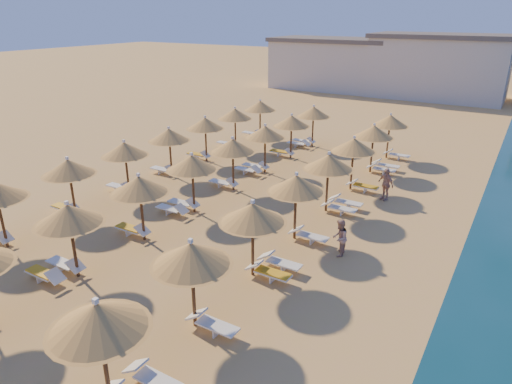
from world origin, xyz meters
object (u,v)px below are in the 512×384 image
Objects in this scene: parasol_row_west at (167,174)px; beachgoer_c at (386,184)px; beachgoer_b at (340,238)px; parasol_row_east at (276,198)px.

beachgoer_c is (7.88, 8.48, -1.69)m from parasol_row_west.
parasol_row_east is at bearing -69.46° from beachgoer_b.
beachgoer_b is at bearing 9.75° from parasol_row_west.
parasol_row_east reaches higher than beachgoer_c.
parasol_row_east is 19.53× the size of beachgoer_c.
parasol_row_east reaches higher than beachgoer_b.
parasol_row_east is 8.91m from beachgoer_c.
beachgoer_b is at bearing -58.82° from beachgoer_c.
parasol_row_east is 5.74m from parasol_row_west.
parasol_row_east is at bearing -74.24° from beachgoer_c.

